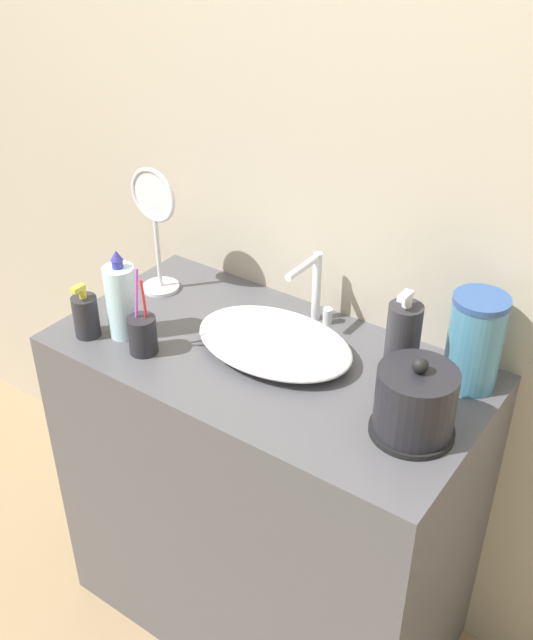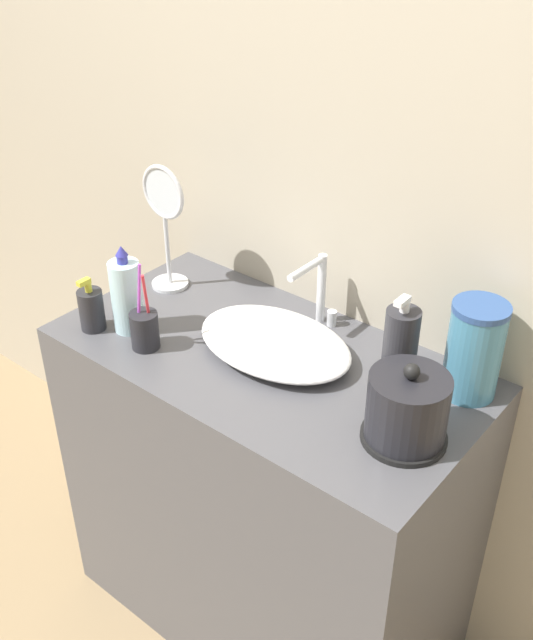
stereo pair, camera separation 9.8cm
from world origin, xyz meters
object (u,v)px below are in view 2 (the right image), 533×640
electric_kettle (407,411)px  water_pitcher (474,350)px  faucet (319,288)px  mouthwash_bottle (126,295)px  lotion_bottle (91,309)px  toothbrush_cup (145,329)px  shampoo_bottle (400,351)px  vanity_mirror (165,218)px

electric_kettle → water_pitcher: (0.03, 0.22, 0.04)m
faucet → mouthwash_bottle: (-0.34, -0.31, -0.01)m
lotion_bottle → water_pitcher: water_pitcher is taller
faucet → toothbrush_cup: size_ratio=0.86×
faucet → water_pitcher: 0.41m
mouthwash_bottle → lotion_bottle: bearing=-142.7°
lotion_bottle → mouthwash_bottle: bearing=37.3°
electric_kettle → mouthwash_bottle: bearing=-174.3°
shampoo_bottle → mouthwash_bottle: (-0.63, -0.20, -0.01)m
shampoo_bottle → mouthwash_bottle: shampoo_bottle is taller
faucet → shampoo_bottle: shampoo_bottle is taller
water_pitcher → mouthwash_bottle: bearing=-158.8°
faucet → shampoo_bottle: bearing=-20.6°
shampoo_bottle → vanity_mirror: size_ratio=0.70×
faucet → shampoo_bottle: size_ratio=0.77×
electric_kettle → mouthwash_bottle: size_ratio=0.80×
faucet → water_pitcher: water_pitcher is taller
faucet → shampoo_bottle: (0.29, -0.11, -0.00)m
electric_kettle → toothbrush_cup: bearing=-171.0°
mouthwash_bottle → water_pitcher: 0.81m
electric_kettle → vanity_mirror: bearing=170.0°
mouthwash_bottle → vanity_mirror: 0.25m
toothbrush_cup → water_pitcher: water_pitcher is taller
lotion_bottle → faucet: bearing=41.2°
faucet → mouthwash_bottle: size_ratio=0.81×
shampoo_bottle → vanity_mirror: (-0.71, 0.01, 0.10)m
lotion_bottle → water_pitcher: bearing=22.8°
toothbrush_cup → water_pitcher: 0.74m
toothbrush_cup → lotion_bottle: bearing=-170.8°
mouthwash_bottle → vanity_mirror: size_ratio=0.67×
faucet → vanity_mirror: bearing=-167.3°
lotion_bottle → water_pitcher: 0.89m
vanity_mirror → water_pitcher: vanity_mirror is taller
shampoo_bottle → lotion_bottle: bearing=-160.0°
faucet → lotion_bottle: faucet is taller
toothbrush_cup → shampoo_bottle: shampoo_bottle is taller
toothbrush_cup → water_pitcher: size_ratio=0.97×
electric_kettle → vanity_mirror: (-0.80, 0.14, 0.13)m
mouthwash_bottle → water_pitcher: mouthwash_bottle is taller
faucet → shampoo_bottle: 0.31m
faucet → lotion_bottle: size_ratio=1.31×
shampoo_bottle → water_pitcher: (0.12, 0.09, 0.01)m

